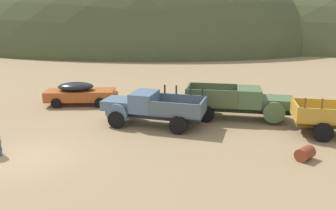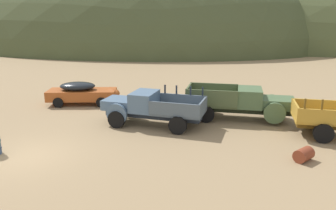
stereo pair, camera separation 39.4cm
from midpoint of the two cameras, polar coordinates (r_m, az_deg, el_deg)
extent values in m
plane|color=#937A56|center=(16.11, -23.37, -8.24)|extent=(300.00, 300.00, 0.00)
ellipsoid|color=#424C2D|center=(71.66, -7.06, 10.28)|extent=(76.91, 53.44, 37.37)
ellipsoid|color=#4C5633|center=(87.34, 17.09, 10.61)|extent=(101.50, 68.60, 37.66)
cube|color=#A34C1E|center=(23.88, -15.16, 1.65)|extent=(4.93, 2.97, 0.68)
ellipsoid|color=black|center=(23.82, -15.92, 3.04)|extent=(2.74, 2.15, 0.57)
ellipsoid|color=#A34C1E|center=(23.51, -10.20, 1.91)|extent=(1.37, 1.62, 0.61)
cylinder|color=black|center=(22.87, -12.03, 0.38)|extent=(0.71, 0.38, 0.68)
cylinder|color=black|center=(24.53, -11.42, 1.42)|extent=(0.71, 0.38, 0.68)
cylinder|color=black|center=(23.50, -18.96, 0.28)|extent=(0.71, 0.38, 0.68)
cylinder|color=black|center=(25.12, -17.91, 1.30)|extent=(0.71, 0.38, 0.68)
cube|color=#262D39|center=(18.78, -3.13, -1.54)|extent=(5.47, 1.16, 0.36)
cube|color=slate|center=(19.38, -8.76, 0.23)|extent=(1.79, 1.70, 0.55)
cube|color=#B7B2A8|center=(19.73, -10.88, 0.32)|extent=(0.13, 1.12, 0.44)
cylinder|color=slate|center=(20.23, -7.00, -0.10)|extent=(1.21, 0.23, 1.20)
cylinder|color=slate|center=(18.54, -9.31, -1.62)|extent=(1.21, 0.23, 1.20)
cube|color=slate|center=(18.76, -4.65, 0.65)|extent=(1.34, 1.93, 1.05)
cube|color=black|center=(18.91, -6.28, 1.38)|extent=(0.12, 1.59, 0.59)
cube|color=#4D5B67|center=(18.29, 1.27, -1.19)|extent=(2.83, 2.07, 0.12)
cube|color=#4D5B67|center=(19.10, 2.02, 0.79)|extent=(2.75, 0.22, 0.70)
cube|color=#4D5B67|center=(17.27, 0.45, -0.77)|extent=(2.75, 0.22, 0.70)
cube|color=#4D5B67|center=(17.91, 5.36, -0.26)|extent=(0.19, 1.96, 0.70)
cube|color=#262D39|center=(18.73, 5.31, 2.33)|extent=(0.08, 0.08, 0.50)
cube|color=#262D39|center=(18.86, 3.25, 2.47)|extent=(0.08, 0.08, 0.50)
cube|color=#262D39|center=(19.06, 0.83, 2.62)|extent=(0.08, 0.08, 0.50)
cube|color=#262D39|center=(19.24, -1.14, 2.74)|extent=(0.08, 0.08, 0.50)
cylinder|color=black|center=(18.58, -9.34, -2.49)|extent=(0.97, 0.32, 0.96)
cylinder|color=black|center=(19.31, 2.69, -1.62)|extent=(0.97, 0.32, 0.96)
cylinder|color=black|center=(17.43, 1.14, -3.49)|extent=(0.97, 0.32, 0.96)
cube|color=#232B1B|center=(20.35, 11.38, -0.49)|extent=(5.93, 1.24, 0.36)
cube|color=#47603D|center=(20.40, 17.54, 0.45)|extent=(1.94, 1.76, 0.55)
cube|color=#B7B2A8|center=(20.54, 19.93, 0.26)|extent=(0.14, 1.15, 0.44)
cylinder|color=#47603D|center=(19.52, 17.06, -1.25)|extent=(1.21, 0.24, 1.20)
cylinder|color=#47603D|center=(21.41, 16.50, 0.23)|extent=(1.21, 0.24, 1.20)
cube|color=#47603D|center=(20.20, 13.06, 1.36)|extent=(1.46, 1.98, 1.05)
cube|color=black|center=(20.19, 14.84, 1.85)|extent=(0.14, 1.62, 0.59)
cube|color=#495735|center=(20.32, 6.87, 0.38)|extent=(3.07, 2.15, 0.12)
cube|color=#495735|center=(19.22, 6.73, 1.17)|extent=(2.97, 0.26, 0.95)
cube|color=#495735|center=(21.16, 7.10, 2.46)|extent=(2.97, 0.26, 0.95)
cube|color=#495735|center=(20.31, 2.91, 2.02)|extent=(0.20, 2.00, 0.95)
cylinder|color=black|center=(21.53, 16.43, -0.45)|extent=(0.97, 0.33, 0.96)
cylinder|color=black|center=(19.45, 5.90, -1.56)|extent=(0.97, 0.33, 0.96)
cylinder|color=black|center=(21.44, 6.36, 0.03)|extent=(0.97, 0.33, 0.96)
cube|color=#B5882D|center=(18.94, 24.54, -2.03)|extent=(3.18, 2.18, 0.12)
cube|color=#B5882D|center=(17.88, 25.41, -1.73)|extent=(3.09, 0.24, 0.70)
cube|color=#B5882D|center=(19.79, 24.01, -0.04)|extent=(3.09, 0.24, 0.70)
cube|color=#B5882D|center=(18.52, 20.24, -0.63)|extent=(0.19, 2.04, 0.70)
cube|color=brown|center=(17.44, 21.72, 0.33)|extent=(0.08, 0.08, 0.50)
cube|color=brown|center=(17.61, 24.18, 0.20)|extent=(0.08, 0.08, 0.50)
cylinder|color=black|center=(18.01, 24.35, -4.26)|extent=(0.97, 0.32, 0.96)
cylinder|color=black|center=(19.98, 23.01, -2.27)|extent=(0.97, 0.32, 0.96)
cylinder|color=brown|center=(15.59, 21.63, -7.69)|extent=(0.96, 1.02, 0.57)
ellipsoid|color=olive|center=(22.71, 26.07, -1.22)|extent=(1.22, 1.10, 0.90)
ellipsoid|color=olive|center=(22.87, 26.10, -1.18)|extent=(0.87, 0.78, 0.80)
camera|label=1|loc=(0.20, -90.60, -0.16)|focal=35.77mm
camera|label=2|loc=(0.20, 89.40, 0.16)|focal=35.77mm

